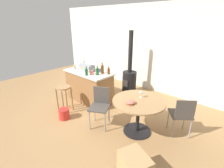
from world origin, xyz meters
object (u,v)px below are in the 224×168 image
object	(u,v)px
plastic_bucket	(64,114)
serving_bowl	(131,102)
dining_table	(138,108)
bottle_0	(97,71)
folding_chair_near	(182,114)
toolbox	(87,68)
cup_1	(99,70)
wooden_stool	(64,93)
kitchen_island	(89,86)
cup_0	(75,67)
bottle_2	(109,71)
bottle_1	(102,69)
bottle_4	(84,65)
cup_3	(81,66)
cup_2	(92,73)
cardboard_box	(134,168)
folding_chair_far	(100,104)
bottle_3	(86,72)
wood_stove	(129,78)
wine_glass	(141,93)

from	to	relation	value
plastic_bucket	serving_bowl	bearing A→B (deg)	19.26
dining_table	bottle_0	distance (m)	1.53
bottle_0	folding_chair_near	bearing A→B (deg)	5.71
toolbox	cup_1	distance (m)	0.38
wooden_stool	plastic_bucket	world-z (taller)	wooden_stool
kitchen_island	cup_0	size ratio (longest dim) A/B	12.76
bottle_2	bottle_1	bearing A→B (deg)	-165.10
bottle_4	cup_0	xyz separation A→B (m)	(-0.20, -0.19, -0.07)
folding_chair_near	bottle_4	world-z (taller)	bottle_4
serving_bowl	bottle_4	bearing A→B (deg)	163.59
cup_3	cup_2	bearing A→B (deg)	-18.49
wooden_stool	cardboard_box	size ratio (longest dim) A/B	1.46
toolbox	bottle_1	size ratio (longest dim) A/B	1.52
toolbox	cup_0	world-z (taller)	toolbox
bottle_0	folding_chair_far	bearing A→B (deg)	-40.45
toolbox	cup_1	xyz separation A→B (m)	(0.35, 0.15, -0.05)
toolbox	bottle_3	xyz separation A→B (m)	(0.29, -0.27, -0.01)
wooden_stool	toolbox	bearing A→B (deg)	93.20
bottle_4	folding_chair_far	bearing A→B (deg)	-27.52
bottle_4	serving_bowl	xyz separation A→B (m)	(2.14, -0.63, -0.23)
bottle_1	cardboard_box	bearing A→B (deg)	-34.51
wood_stove	bottle_1	bearing A→B (deg)	-96.76
kitchen_island	bottle_2	bearing A→B (deg)	19.24
wood_stove	kitchen_island	bearing A→B (deg)	-113.05
kitchen_island	folding_chair_far	world-z (taller)	kitchen_island
bottle_4	cup_3	world-z (taller)	bottle_4
bottle_3	bottle_4	xyz separation A→B (m)	(-0.55, 0.36, 0.03)
cup_0	bottle_2	bearing A→B (deg)	13.63
wooden_stool	dining_table	size ratio (longest dim) A/B	0.63
bottle_4	plastic_bucket	distance (m)	1.58
folding_chair_near	bottle_0	world-z (taller)	bottle_0
bottle_4	folding_chair_near	bearing A→B (deg)	1.18
bottle_3	cup_2	xyz separation A→B (m)	(0.05, 0.14, -0.04)
wooden_stool	cup_3	distance (m)	1.14
wood_stove	cup_1	world-z (taller)	wood_stove
bottle_1	bottle_4	world-z (taller)	bottle_4
cup_1	serving_bowl	distance (m)	1.69
bottle_4	serving_bowl	size ratio (longest dim) A/B	1.68
dining_table	folding_chair_near	distance (m)	0.85
kitchen_island	dining_table	world-z (taller)	kitchen_island
cup_0	cup_1	size ratio (longest dim) A/B	0.95
dining_table	bottle_3	world-z (taller)	bottle_3
wine_glass	wooden_stool	bearing A→B (deg)	-160.61
bottle_0	dining_table	bearing A→B (deg)	-9.94
cup_2	serving_bowl	distance (m)	1.60
bottle_2	bottle_3	bearing A→B (deg)	-129.33
toolbox	bottle_1	distance (m)	0.49
bottle_2	cup_3	distance (m)	1.07
kitchen_island	cup_1	distance (m)	0.58
kitchen_island	plastic_bucket	distance (m)	1.13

